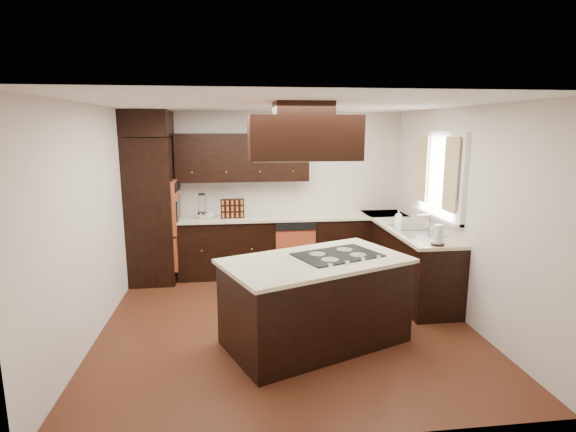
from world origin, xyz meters
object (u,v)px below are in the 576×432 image
object	(u,v)px
range_hood	(302,137)
spice_rack	(232,208)
oven_column	(152,211)
island	(315,303)

from	to	relation	value
range_hood	spice_rack	distance (m)	2.61
oven_column	spice_rack	size ratio (longest dim) A/B	6.10
island	oven_column	bearing A→B (deg)	109.47
island	range_hood	bearing A→B (deg)	151.75
range_hood	spice_rack	world-z (taller)	range_hood
oven_column	island	world-z (taller)	oven_column
spice_rack	range_hood	bearing A→B (deg)	-75.08
oven_column	spice_rack	world-z (taller)	oven_column
island	spice_rack	world-z (taller)	spice_rack
range_hood	island	bearing A→B (deg)	-6.06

